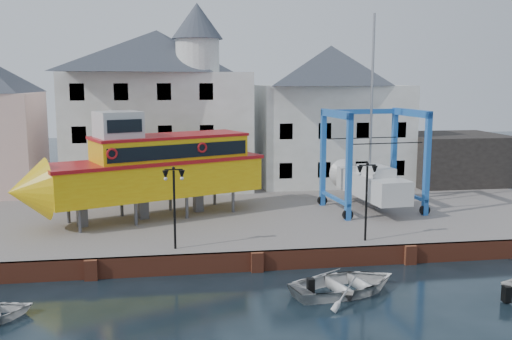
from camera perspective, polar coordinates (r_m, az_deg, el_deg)
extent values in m
plane|color=black|center=(28.83, 0.10, -10.11)|extent=(140.00, 140.00, 0.00)
cube|color=#69615D|center=(39.18, -2.32, -4.19)|extent=(44.00, 22.00, 1.00)
cube|color=brown|center=(28.78, 0.07, -9.09)|extent=(44.00, 0.25, 1.00)
cube|color=brown|center=(28.60, -16.17, -9.58)|extent=(0.60, 0.36, 1.00)
cube|color=brown|center=(28.62, 0.12, -9.19)|extent=(0.60, 0.36, 1.00)
cube|color=brown|center=(30.80, 15.15, -8.19)|extent=(0.60, 0.36, 1.00)
cube|color=silver|center=(45.61, -9.67, 3.93)|extent=(14.00, 8.00, 9.00)
pyramid|color=#333842|center=(45.49, -9.87, 11.60)|extent=(14.00, 8.00, 3.20)
cube|color=black|center=(42.52, -17.09, -0.65)|extent=(1.00, 0.08, 1.20)
cube|color=black|center=(42.17, -13.06, -0.56)|extent=(1.00, 0.08, 1.20)
cube|color=black|center=(42.03, -8.98, -0.47)|extent=(1.00, 0.08, 1.20)
cube|color=black|center=(42.11, -4.89, -0.37)|extent=(1.00, 0.08, 1.20)
cube|color=black|center=(42.14, -17.28, 3.38)|extent=(1.00, 0.08, 1.20)
cube|color=black|center=(41.79, -13.20, 3.50)|extent=(1.00, 0.08, 1.20)
cube|color=black|center=(41.65, -9.08, 3.61)|extent=(1.00, 0.08, 1.20)
cube|color=black|center=(41.73, -4.95, 3.70)|extent=(1.00, 0.08, 1.20)
cube|color=black|center=(41.97, -17.47, 7.45)|extent=(1.00, 0.08, 1.20)
cube|color=black|center=(41.62, -13.35, 7.61)|extent=(1.00, 0.08, 1.20)
cube|color=black|center=(41.48, -9.18, 7.74)|extent=(1.00, 0.08, 1.20)
cube|color=black|center=(41.56, -5.01, 7.82)|extent=(1.00, 0.08, 1.20)
cylinder|color=silver|center=(43.12, -5.86, 11.30)|extent=(3.20, 3.20, 2.40)
cone|color=#333842|center=(43.29, -5.92, 14.61)|extent=(3.80, 3.80, 2.60)
cube|color=silver|center=(47.97, 7.36, 3.63)|extent=(12.00, 8.00, 8.00)
pyramid|color=#333842|center=(47.77, 7.49, 10.33)|extent=(12.00, 8.00, 3.20)
cube|color=black|center=(43.38, 3.00, -0.07)|extent=(1.00, 0.08, 1.20)
cube|color=black|center=(44.08, 6.82, 0.02)|extent=(1.00, 0.08, 1.20)
cube|color=black|center=(44.96, 10.51, 0.11)|extent=(1.00, 0.08, 1.20)
cube|color=black|center=(46.02, 14.04, 0.19)|extent=(1.00, 0.08, 1.20)
cube|color=black|center=(43.01, 3.03, 3.88)|extent=(1.00, 0.08, 1.20)
cube|color=black|center=(43.71, 6.89, 3.91)|extent=(1.00, 0.08, 1.20)
cube|color=black|center=(44.60, 10.62, 3.92)|extent=(1.00, 0.08, 1.20)
cube|color=black|center=(45.67, 14.19, 3.91)|extent=(1.00, 0.08, 1.20)
cube|color=black|center=(50.05, 19.03, 1.12)|extent=(8.00, 7.00, 4.00)
cylinder|color=black|center=(28.86, -8.15, -3.98)|extent=(0.12, 0.12, 4.00)
cube|color=black|center=(28.47, -8.25, 0.04)|extent=(0.90, 0.06, 0.06)
sphere|color=black|center=(28.46, -8.25, 0.18)|extent=(0.16, 0.16, 0.16)
cone|color=black|center=(28.51, -9.04, -0.51)|extent=(0.32, 0.32, 0.45)
sphere|color=silver|center=(28.54, -9.03, -0.87)|extent=(0.18, 0.18, 0.18)
cone|color=black|center=(28.52, -7.43, -0.47)|extent=(0.32, 0.32, 0.45)
sphere|color=silver|center=(28.55, -7.42, -0.83)|extent=(0.18, 0.18, 0.18)
cylinder|color=black|center=(30.57, 10.97, -3.32)|extent=(0.12, 0.12, 4.00)
cube|color=black|center=(30.21, 11.08, 0.48)|extent=(0.90, 0.06, 0.06)
sphere|color=black|center=(30.20, 11.09, 0.61)|extent=(0.16, 0.16, 0.16)
cone|color=black|center=(30.12, 10.35, -0.04)|extent=(0.32, 0.32, 0.45)
sphere|color=silver|center=(30.14, 10.34, -0.38)|extent=(0.18, 0.18, 0.18)
cone|color=black|center=(30.38, 11.78, -0.01)|extent=(0.32, 0.32, 0.45)
sphere|color=silver|center=(30.41, 11.77, -0.34)|extent=(0.18, 0.18, 0.18)
cylinder|color=#59595E|center=(33.28, -17.21, -4.86)|extent=(0.26, 0.26, 1.39)
cylinder|color=#59595E|center=(35.75, -18.24, -3.96)|extent=(0.26, 0.26, 1.39)
cylinder|color=#59595E|center=(34.18, -11.91, -4.28)|extent=(0.26, 0.26, 1.39)
cylinder|color=#59595E|center=(36.59, -13.28, -3.45)|extent=(0.26, 0.26, 1.39)
cylinder|color=#59595E|center=(35.35, -6.93, -3.71)|extent=(0.26, 0.26, 1.39)
cylinder|color=#59595E|center=(37.68, -8.57, -2.95)|extent=(0.26, 0.26, 1.39)
cylinder|color=#59595E|center=(36.77, -2.31, -3.15)|extent=(0.26, 0.26, 1.39)
cylinder|color=#59595E|center=(39.02, -4.16, -2.46)|extent=(0.26, 0.26, 1.39)
cube|color=#59595E|center=(34.62, -17.00, -4.32)|extent=(0.69, 0.64, 1.39)
cube|color=#59595E|center=(35.67, -11.20, -3.70)|extent=(0.69, 0.64, 1.39)
cube|color=#59595E|center=(37.07, -5.80, -3.09)|extent=(0.69, 0.64, 1.39)
cube|color=#E4A60A|center=(35.66, -9.89, -0.85)|extent=(13.36, 8.29, 2.04)
cone|color=#E4A60A|center=(33.71, -21.87, -1.94)|extent=(3.25, 4.05, 3.53)
cube|color=#AB1318|center=(35.49, -9.93, 0.92)|extent=(13.68, 8.54, 0.20)
cube|color=#E4A60A|center=(35.75, -8.58, 2.07)|extent=(9.79, 6.51, 1.49)
cube|color=black|center=(34.28, -7.53, 1.87)|extent=(8.25, 3.51, 0.84)
cube|color=black|center=(37.23, -9.54, 2.39)|extent=(8.25, 3.51, 0.84)
cube|color=#AB1318|center=(35.66, -8.61, 3.39)|extent=(10.00, 6.67, 0.17)
cube|color=silver|center=(34.48, -13.64, 4.31)|extent=(3.16, 3.16, 1.69)
cube|color=black|center=(33.30, -12.99, 4.31)|extent=(1.89, 0.84, 0.74)
torus|color=#AB1318|center=(32.77, -14.21, 1.59)|extent=(0.65, 0.37, 0.65)
torus|color=#AB1318|center=(34.80, -5.41, 2.25)|extent=(0.65, 0.37, 0.65)
cube|color=#1A71B8|center=(34.60, 9.28, 0.25)|extent=(0.36, 0.36, 6.48)
cylinder|color=black|center=(35.16, 9.16, -4.45)|extent=(0.67, 0.30, 0.65)
cube|color=#1A71B8|center=(38.54, 6.72, 1.20)|extent=(0.36, 0.36, 6.48)
cylinder|color=black|center=(39.04, 6.64, -3.05)|extent=(0.67, 0.30, 0.65)
cube|color=#1A71B8|center=(37.00, 16.72, 0.55)|extent=(0.36, 0.36, 6.48)
cylinder|color=black|center=(37.52, 16.52, -3.86)|extent=(0.67, 0.30, 0.65)
cube|color=#1A71B8|center=(40.70, 13.61, 1.42)|extent=(0.36, 0.36, 6.48)
cylinder|color=black|center=(41.18, 13.46, -2.61)|extent=(0.67, 0.30, 0.65)
cube|color=#1A71B8|center=(36.25, 8.03, 5.57)|extent=(0.79, 4.64, 0.45)
cube|color=#1A71B8|center=(36.96, 7.85, -2.81)|extent=(0.70, 4.63, 0.19)
cube|color=#1A71B8|center=(38.54, 15.28, 5.54)|extent=(0.79, 4.64, 0.45)
cube|color=#1A71B8|center=(39.21, 14.96, -2.35)|extent=(0.70, 4.63, 0.19)
cube|color=#1A71B8|center=(39.26, 10.39, 5.77)|extent=(5.56, 0.89, 0.32)
cube|color=silver|center=(37.87, 11.54, -1.48)|extent=(2.82, 7.13, 1.48)
cone|color=silver|center=(41.56, 9.07, -0.48)|extent=(2.27, 1.69, 2.13)
cube|color=#59595E|center=(38.08, 11.49, -3.05)|extent=(0.39, 1.68, 0.65)
cube|color=silver|center=(37.29, 11.90, -0.06)|extent=(1.76, 2.91, 0.56)
cylinder|color=#99999E|center=(37.69, 11.52, 7.40)|extent=(0.18, 0.18, 10.19)
cube|color=black|center=(35.98, 12.85, 2.62)|extent=(4.94, 0.62, 0.05)
cube|color=black|center=(38.96, 10.61, 3.16)|extent=(4.94, 0.62, 0.05)
imported|color=silver|center=(26.43, 8.92, -12.03)|extent=(5.94, 4.91, 1.07)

